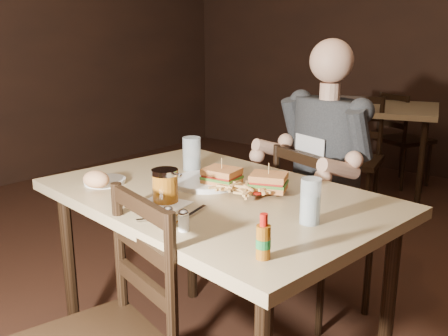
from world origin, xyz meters
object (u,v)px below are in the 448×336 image
Objects in this scene: bg_table at (383,117)px; bg_chair_near at (350,160)px; glass_left at (192,154)px; bg_chair_far at (405,139)px; dinner_plate at (207,182)px; side_plate at (105,182)px; syrup_dispenser at (165,186)px; hot_sauce at (263,236)px; chair_far at (323,231)px; glass_right at (310,201)px; main_table at (215,212)px; diner at (321,139)px.

bg_table is 1.12× the size of bg_chair_near.
bg_chair_near reaches higher than bg_table.
bg_table is at bearing 92.55° from glass_left.
bg_chair_far is 3.24× the size of dinner_plate.
glass_left is 0.38m from side_plate.
hot_sauce is at bearing -9.44° from syrup_dispenser.
dinner_plate is (0.29, -1.90, 0.33)m from bg_chair_near.
syrup_dispenser is (0.03, -0.24, 0.05)m from dinner_plate.
chair_far is 0.76m from dinner_plate.
bg_chair_near is at bearing 89.39° from side_plate.
bg_chair_near is at bearing -52.25° from chair_far.
hot_sauce is 0.53m from syrup_dispenser.
chair_far is at bearing 125.02° from bg_chair_far.
glass_right is at bearing 131.57° from chair_far.
glass_right is at bearing 9.19° from side_plate.
chair_far is 1.34m from bg_chair_near.
syrup_dispenser is (-0.51, 0.15, -0.00)m from hot_sauce.
glass_left reaches higher than bg_chair_near.
bg_chair_far is 3.26m from side_plate.
glass_right is 1.16× the size of hot_sauce.
hot_sauce reaches higher than main_table.
chair_far is 0.92m from glass_right.
hot_sauce is (0.45, -0.34, 0.14)m from main_table.
glass_left is at bearing -107.93° from diner.
bg_chair_near is (-0.38, 1.96, -0.25)m from main_table.
glass_left is (0.10, -1.79, 0.40)m from bg_chair_near.
bg_chair_far is at bearing 77.11° from bg_chair_near.
bg_chair_near is at bearing 126.59° from diner.
glass_right is at bearing -46.24° from diner.
syrup_dispenser reaches higher than side_plate.
hot_sauce reaches higher than dinner_plate.
glass_right reaches higher than dinner_plate.
diner is 3.45× the size of dinner_plate.
main_table is 2.54m from bg_table.
diner is at bearing -76.40° from bg_table.
syrup_dispenser is at bearing -83.31° from bg_table.
side_plate is (-0.85, 0.16, -0.06)m from hot_sauce.
side_plate is at bearing -142.60° from dinner_plate.
glass_right reaches higher than chair_far.
glass_left is at bearing 147.87° from main_table.
bg_table is 7.11× the size of glass_left.
syrup_dispenser is (-0.06, -0.19, 0.14)m from main_table.
main_table is 0.45m from side_plate.
bg_table is 6.41× the size of side_plate.
main_table is 9.55× the size of glass_left.
hot_sauce is 0.86m from side_plate.
main_table is at bearing -78.64° from diner.
dinner_plate is 0.39m from side_plate.
diner reaches higher than hot_sauce.
glass_left is 1.14× the size of hot_sauce.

